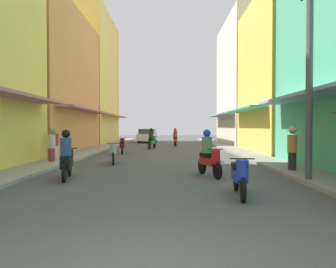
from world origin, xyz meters
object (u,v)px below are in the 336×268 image
at_px(motorbike_black, 65,157).
at_px(motorbike_orange, 174,138).
at_px(motorbike_maroon, 121,145).
at_px(motorbike_silver, 112,153).
at_px(motorbike_green, 150,140).
at_px(parked_car, 146,136).
at_px(pedestrian_crossing, 53,145).
at_px(pedestrian_foreground, 50,147).
at_px(motorbike_red, 207,155).
at_px(pedestrian_far, 290,147).
at_px(utility_pole, 307,75).
at_px(motorbike_blue, 238,175).

bearing_deg(motorbike_black, motorbike_orange, 77.64).
xyz_separation_m(motorbike_maroon, motorbike_silver, (0.40, -5.59, 0.00)).
bearing_deg(motorbike_maroon, motorbike_green, 69.00).
bearing_deg(motorbike_black, motorbike_green, 82.03).
bearing_deg(parked_car, pedestrian_crossing, -100.40).
bearing_deg(motorbike_maroon, pedestrian_foreground, -112.09).
distance_m(motorbike_green, motorbike_maroon, 4.60).
relative_size(motorbike_orange, motorbike_red, 1.03).
height_order(pedestrian_far, utility_pole, utility_pole).
distance_m(motorbike_red, motorbike_silver, 5.29).
relative_size(motorbike_red, motorbike_maroon, 0.97).
height_order(motorbike_orange, motorbike_blue, motorbike_orange).
xyz_separation_m(motorbike_green, motorbike_maroon, (-1.65, -4.29, -0.20)).
distance_m(motorbike_black, utility_pole, 7.81).
bearing_deg(pedestrian_foreground, pedestrian_crossing, 103.95).
bearing_deg(pedestrian_foreground, motorbike_orange, 66.45).
height_order(motorbike_blue, pedestrian_crossing, pedestrian_crossing).
distance_m(motorbike_maroon, motorbike_silver, 5.61).
height_order(motorbike_black, motorbike_maroon, motorbike_black).
distance_m(motorbike_orange, motorbike_red, 16.87).
xyz_separation_m(motorbike_blue, pedestrian_foreground, (-6.90, 6.61, 0.27)).
distance_m(motorbike_silver, parked_car, 19.57).
distance_m(motorbike_green, motorbike_black, 14.27).
height_order(motorbike_blue, pedestrian_far, pedestrian_far).
bearing_deg(motorbike_silver, motorbike_black, -99.83).
height_order(motorbike_black, utility_pole, utility_pole).
bearing_deg(pedestrian_crossing, motorbike_silver, -22.18).
bearing_deg(motorbike_green, motorbike_blue, -80.00).
height_order(parked_car, utility_pole, utility_pole).
distance_m(motorbike_green, motorbike_red, 13.76).
relative_size(motorbike_silver, parked_car, 0.43).
bearing_deg(pedestrian_crossing, utility_pole, -32.33).
height_order(motorbike_orange, motorbike_black, same).
height_order(pedestrian_foreground, pedestrian_far, pedestrian_far).
xyz_separation_m(pedestrian_foreground, pedestrian_crossing, (-0.35, 1.39, 0.01)).
bearing_deg(motorbike_black, pedestrian_crossing, 113.01).
distance_m(motorbike_blue, motorbike_red, 3.13).
xyz_separation_m(motorbike_green, pedestrian_foreground, (-3.97, -10.02, 0.07)).
relative_size(motorbike_silver, utility_pole, 0.29).
xyz_separation_m(pedestrian_crossing, utility_pole, (9.71, -6.15, 2.40)).
height_order(motorbike_red, motorbike_maroon, motorbike_red).
bearing_deg(utility_pole, motorbike_black, 175.04).
bearing_deg(motorbike_silver, pedestrian_far, -22.82).
xyz_separation_m(motorbike_blue, utility_pole, (2.46, 1.85, 2.68)).
height_order(motorbike_orange, utility_pole, utility_pole).
height_order(motorbike_green, pedestrian_crossing, pedestrian_crossing).
xyz_separation_m(motorbike_maroon, pedestrian_far, (7.33, -8.51, 0.45)).
height_order(motorbike_green, motorbike_black, same).
xyz_separation_m(motorbike_blue, motorbike_maroon, (-4.58, 12.33, 0.00)).
relative_size(parked_car, pedestrian_foreground, 2.69).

